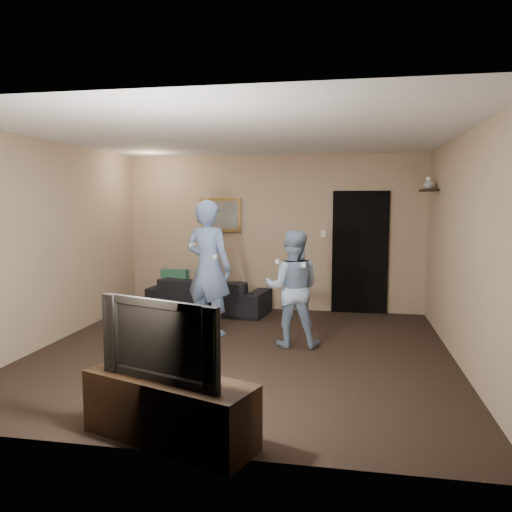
% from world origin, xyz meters
% --- Properties ---
extents(ground, '(5.00, 5.00, 0.00)m').
position_xyz_m(ground, '(0.00, 0.00, 0.00)').
color(ground, black).
rests_on(ground, ground).
extents(ceiling, '(5.00, 5.00, 0.04)m').
position_xyz_m(ceiling, '(0.00, 0.00, 2.60)').
color(ceiling, silver).
rests_on(ceiling, wall_back).
extents(wall_back, '(5.00, 0.04, 2.60)m').
position_xyz_m(wall_back, '(0.00, 2.50, 1.30)').
color(wall_back, tan).
rests_on(wall_back, ground).
extents(wall_front, '(5.00, 0.04, 2.60)m').
position_xyz_m(wall_front, '(0.00, -2.50, 1.30)').
color(wall_front, tan).
rests_on(wall_front, ground).
extents(wall_left, '(0.04, 5.00, 2.60)m').
position_xyz_m(wall_left, '(-2.50, 0.00, 1.30)').
color(wall_left, tan).
rests_on(wall_left, ground).
extents(wall_right, '(0.04, 5.00, 2.60)m').
position_xyz_m(wall_right, '(2.50, 0.00, 1.30)').
color(wall_right, tan).
rests_on(wall_right, ground).
extents(sofa, '(2.05, 1.02, 0.57)m').
position_xyz_m(sofa, '(-1.00, 2.05, 0.29)').
color(sofa, black).
rests_on(sofa, ground).
extents(throw_pillow, '(0.46, 0.18, 0.45)m').
position_xyz_m(throw_pillow, '(-1.58, 2.05, 0.48)').
color(throw_pillow, '#1A4F3C').
rests_on(throw_pillow, sofa).
extents(painting_frame, '(0.72, 0.05, 0.57)m').
position_xyz_m(painting_frame, '(-0.90, 2.48, 1.60)').
color(painting_frame, olive).
rests_on(painting_frame, wall_back).
extents(painting_canvas, '(0.62, 0.01, 0.47)m').
position_xyz_m(painting_canvas, '(-0.90, 2.45, 1.60)').
color(painting_canvas, slate).
rests_on(painting_canvas, painting_frame).
extents(doorway, '(0.90, 0.06, 2.00)m').
position_xyz_m(doorway, '(1.45, 2.47, 1.00)').
color(doorway, black).
rests_on(doorway, ground).
extents(light_switch, '(0.08, 0.02, 0.12)m').
position_xyz_m(light_switch, '(0.85, 2.48, 1.30)').
color(light_switch, silver).
rests_on(light_switch, wall_back).
extents(wall_shelf, '(0.20, 0.60, 0.03)m').
position_xyz_m(wall_shelf, '(2.39, 1.80, 1.99)').
color(wall_shelf, black).
rests_on(wall_shelf, wall_right).
extents(shelf_vase, '(0.17, 0.17, 0.16)m').
position_xyz_m(shelf_vase, '(2.39, 1.77, 2.09)').
color(shelf_vase, '#B0B0B5').
rests_on(shelf_vase, wall_shelf).
extents(shelf_figurine, '(0.06, 0.06, 0.18)m').
position_xyz_m(shelf_figurine, '(2.39, 1.89, 2.09)').
color(shelf_figurine, silver).
rests_on(shelf_figurine, wall_shelf).
extents(tv_console, '(1.46, 0.89, 0.50)m').
position_xyz_m(tv_console, '(-0.08, -2.31, 0.25)').
color(tv_console, black).
rests_on(tv_console, ground).
extents(television, '(1.06, 0.49, 0.62)m').
position_xyz_m(television, '(-0.08, -2.31, 0.81)').
color(television, black).
rests_on(television, tv_console).
extents(wii_player_left, '(0.77, 0.62, 1.85)m').
position_xyz_m(wii_player_left, '(-0.62, 0.73, 0.93)').
color(wii_player_left, '#6D8ABD').
rests_on(wii_player_left, ground).
extents(wii_player_right, '(0.74, 0.59, 1.47)m').
position_xyz_m(wii_player_right, '(0.57, 0.40, 0.74)').
color(wii_player_right, '#849FC1').
rests_on(wii_player_right, ground).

